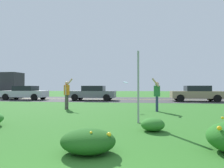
% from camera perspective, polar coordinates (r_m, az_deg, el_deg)
% --- Properties ---
extents(ground_plane, '(120.00, 120.00, 0.00)m').
position_cam_1_polar(ground_plane, '(11.72, 4.23, -7.29)').
color(ground_plane, '#2D6B23').
extents(highway_strip, '(120.00, 9.66, 0.01)m').
position_cam_1_polar(highway_strip, '(22.00, 6.06, -4.31)').
color(highway_strip, '#38383A').
rests_on(highway_strip, ground).
extents(highway_center_stripe, '(120.00, 0.16, 0.00)m').
position_cam_1_polar(highway_center_stripe, '(22.00, 6.06, -4.30)').
color(highway_center_stripe, yellow).
rests_on(highway_center_stripe, ground).
extents(daylily_clump_mid_center, '(0.70, 0.72, 0.38)m').
position_cam_1_polar(daylily_clump_mid_center, '(6.27, 11.32, -11.04)').
color(daylily_clump_mid_center, '#2D7526').
rests_on(daylily_clump_mid_center, ground).
extents(daylily_clump_front_center, '(1.09, 0.95, 0.47)m').
position_cam_1_polar(daylily_clump_front_center, '(4.18, -6.71, -15.56)').
color(daylily_clump_front_center, '#1E5619').
rests_on(daylily_clump_front_center, ground).
extents(sign_post_near_path, '(0.07, 0.10, 2.63)m').
position_cam_1_polar(sign_post_near_path, '(7.52, 7.37, -0.77)').
color(sign_post_near_path, '#93969B').
rests_on(sign_post_near_path, ground).
extents(person_thrower_orange_shirt, '(0.48, 0.50, 1.85)m').
position_cam_1_polar(person_thrower_orange_shirt, '(12.46, -12.55, -2.33)').
color(person_thrower_orange_shirt, orange).
rests_on(person_thrower_orange_shirt, ground).
extents(person_catcher_green_shirt, '(0.46, 0.50, 1.80)m').
position_cam_1_polar(person_catcher_green_shirt, '(11.25, 12.44, -2.65)').
color(person_catcher_green_shirt, '#287038').
rests_on(person_catcher_green_shirt, ground).
extents(frisbee_pale_blue, '(0.28, 0.26, 0.15)m').
position_cam_1_polar(frisbee_pale_blue, '(11.62, 3.82, 0.46)').
color(frisbee_pale_blue, '#ADD6E5').
extents(car_tan_center_left, '(4.50, 2.00, 1.45)m').
position_cam_1_polar(car_tan_center_left, '(20.42, 22.51, -2.44)').
color(car_tan_center_left, '#937F60').
rests_on(car_tan_center_left, ground).
extents(car_gray_center_right, '(4.50, 2.00, 1.45)m').
position_cam_1_polar(car_gray_center_right, '(20.34, -5.35, -2.51)').
color(car_gray_center_right, slate).
rests_on(car_gray_center_right, ground).
extents(car_silver_rightmost, '(4.50, 2.00, 1.45)m').
position_cam_1_polar(car_silver_rightmost, '(23.14, -23.15, -2.25)').
color(car_silver_rightmost, '#B7BABF').
rests_on(car_silver_rightmost, ground).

